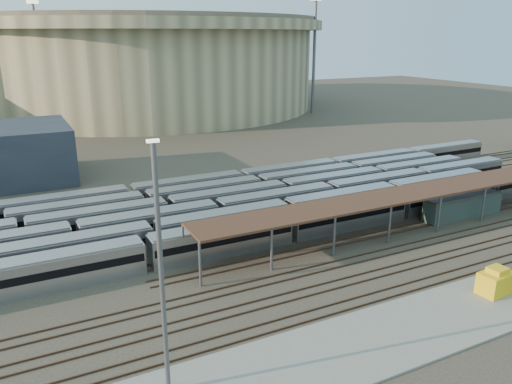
{
  "coord_description": "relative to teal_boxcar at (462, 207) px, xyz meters",
  "views": [
    {
      "loc": [
        -24.24,
        -43.94,
        25.69
      ],
      "look_at": [
        4.0,
        12.0,
        5.82
      ],
      "focal_mm": 35.0,
      "sensor_mm": 36.0,
      "label": 1
    }
  ],
  "objects": [
    {
      "name": "yard_light_pole",
      "position": [
        -49.98,
        -17.22,
        8.3
      ],
      "size": [
        0.82,
        0.36,
        19.13
      ],
      "color": "#58575C",
      "rests_on": "apron"
    },
    {
      "name": "teal_boxcar",
      "position": [
        0.0,
        0.0,
        0.0
      ],
      "size": [
        13.28,
        2.7,
        3.09
      ],
      "primitive_type": "cube",
      "rotation": [
        0.0,
        0.0,
        -0.01
      ],
      "color": "#1B4442",
      "rests_on": "ground"
    },
    {
      "name": "stadium",
      "position": [
        -8.91,
        136.0,
        14.92
      ],
      "size": [
        124.0,
        124.0,
        32.5
      ],
      "color": "tan",
      "rests_on": "ground"
    },
    {
      "name": "floodlight_2",
      "position": [
        36.09,
        96.0,
        19.1
      ],
      "size": [
        4.0,
        1.0,
        38.4
      ],
      "color": "#58575C",
      "rests_on": "ground"
    },
    {
      "name": "apron",
      "position": [
        -38.91,
        -19.0,
        -1.45
      ],
      "size": [
        50.0,
        9.0,
        0.2
      ],
      "primitive_type": "cube",
      "color": "gray",
      "rests_on": "ground"
    },
    {
      "name": "empty_tracks",
      "position": [
        -33.91,
        -9.0,
        -1.46
      ],
      "size": [
        170.0,
        9.62,
        0.18
      ],
      "color": "#4C3323",
      "rests_on": "ground"
    },
    {
      "name": "yellow_equipment",
      "position": [
        -15.41,
        -17.98,
        -0.22
      ],
      "size": [
        3.8,
        2.56,
        2.26
      ],
      "primitive_type": "cube",
      "rotation": [
        0.0,
        0.0,
        0.08
      ],
      "color": "gold",
      "rests_on": "apron"
    },
    {
      "name": "subway_trains",
      "position": [
        -34.93,
        14.5,
        0.25
      ],
      "size": [
        131.85,
        23.9,
        3.6
      ],
      "color": "#ADACB1",
      "rests_on": "ground"
    },
    {
      "name": "ground",
      "position": [
        -33.91,
        -4.0,
        -1.55
      ],
      "size": [
        420.0,
        420.0,
        0.0
      ],
      "primitive_type": "plane",
      "color": "#383026",
      "rests_on": "ground"
    },
    {
      "name": "floodlight_3",
      "position": [
        -43.91,
        156.0,
        19.1
      ],
      "size": [
        4.0,
        1.0,
        38.4
      ],
      "color": "#58575C",
      "rests_on": "ground"
    },
    {
      "name": "inspection_shed",
      "position": [
        -11.91,
        0.0,
        3.44
      ],
      "size": [
        60.3,
        6.0,
        5.3
      ],
      "color": "#58575C",
      "rests_on": "ground"
    }
  ]
}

